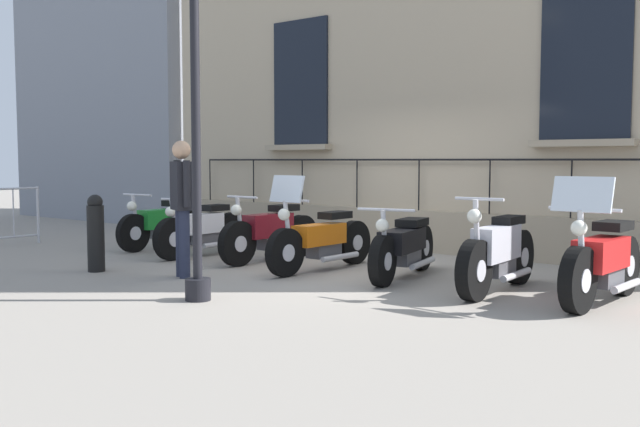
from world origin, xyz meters
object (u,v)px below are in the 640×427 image
(motorcycle_green, at_px, (164,224))
(motorcycle_silver, at_px, (498,255))
(motorcycle_black, at_px, (404,247))
(pedestrian_standing, at_px, (182,200))
(lamppost, at_px, (194,20))
(motorcycle_orange, at_px, (321,240))
(motorcycle_red, at_px, (602,263))
(motorcycle_white, at_px, (203,230))
(bollard, at_px, (96,233))
(motorcycle_maroon, at_px, (270,233))

(motorcycle_green, height_order, motorcycle_silver, motorcycle_silver)
(motorcycle_black, distance_m, pedestrian_standing, 2.95)
(motorcycle_green, height_order, lamppost, lamppost)
(lamppost, bearing_deg, motorcycle_orange, -174.41)
(motorcycle_orange, height_order, motorcycle_silver, motorcycle_orange)
(motorcycle_silver, height_order, motorcycle_red, motorcycle_red)
(motorcycle_green, xyz_separation_m, motorcycle_orange, (0.26, 3.66, 0.00))
(motorcycle_white, height_order, motorcycle_orange, motorcycle_orange)
(bollard, distance_m, pedestrian_standing, 1.46)
(motorcycle_white, xyz_separation_m, bollard, (2.01, 0.04, 0.13))
(motorcycle_silver, distance_m, motorcycle_red, 1.16)
(motorcycle_green, bearing_deg, motorcycle_black, 89.07)
(lamppost, bearing_deg, bollard, -100.78)
(motorcycle_green, bearing_deg, motorcycle_silver, 87.59)
(motorcycle_silver, xyz_separation_m, motorcycle_red, (-0.03, 1.16, 0.01))
(motorcycle_orange, xyz_separation_m, lamppost, (2.49, 0.24, 2.58))
(motorcycle_white, xyz_separation_m, lamppost, (2.50, 2.65, 2.60))
(motorcycle_maroon, bearing_deg, motorcycle_red, 87.52)
(motorcycle_white, distance_m, motorcycle_orange, 2.41)
(motorcycle_orange, bearing_deg, bollard, -49.91)
(motorcycle_orange, xyz_separation_m, pedestrian_standing, (1.57, -1.05, 0.59))
(motorcycle_maroon, xyz_separation_m, lamppost, (2.73, 1.40, 2.58))
(motorcycle_red, xyz_separation_m, lamppost, (2.51, -3.53, 2.56))
(motorcycle_orange, relative_size, pedestrian_standing, 1.20)
(motorcycle_black, bearing_deg, motorcycle_white, -87.46)
(motorcycle_black, distance_m, lamppost, 3.86)
(motorcycle_orange, relative_size, bollard, 2.02)
(motorcycle_red, bearing_deg, motorcycle_orange, -89.59)
(motorcycle_green, distance_m, motorcycle_black, 4.89)
(motorcycle_orange, distance_m, motorcycle_silver, 2.61)
(motorcycle_maroon, relative_size, motorcycle_red, 1.04)
(motorcycle_orange, bearing_deg, motorcycle_silver, 89.84)
(bollard, bearing_deg, motorcycle_red, 108.19)
(motorcycle_white, bearing_deg, motorcycle_silver, 89.73)
(lamppost, height_order, pedestrian_standing, lamppost)
(motorcycle_orange, relative_size, motorcycle_red, 1.08)
(motorcycle_black, xyz_separation_m, bollard, (2.17, -3.60, 0.13))
(motorcycle_orange, distance_m, motorcycle_red, 3.77)
(bollard, bearing_deg, motorcycle_silver, 111.71)
(motorcycle_black, height_order, lamppost, lamppost)
(motorcycle_maroon, distance_m, motorcycle_red, 4.93)
(motorcycle_green, distance_m, bollard, 2.60)
(motorcycle_red, bearing_deg, motorcycle_black, -93.39)
(bollard, bearing_deg, pedestrian_standing, 107.62)
(motorcycle_maroon, height_order, motorcycle_orange, motorcycle_orange)
(motorcycle_silver, height_order, lamppost, lamppost)
(motorcycle_red, bearing_deg, bollard, -71.81)
(motorcycle_black, relative_size, motorcycle_silver, 1.04)
(motorcycle_green, height_order, motorcycle_maroon, motorcycle_maroon)
(motorcycle_green, distance_m, motorcycle_orange, 3.67)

